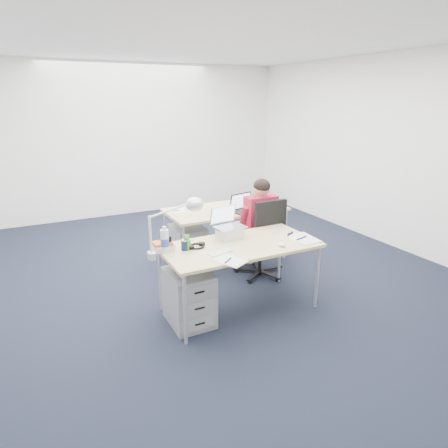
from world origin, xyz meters
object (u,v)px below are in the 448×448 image
(silver_laptop, at_px, (230,223))
(wireless_keyboard, at_px, (220,252))
(drawer_pedestal_near, at_px, (189,297))
(water_bottle, at_px, (165,239))
(cordless_phone, at_px, (170,243))
(far_cup, at_px, (243,198))
(book_stack, at_px, (163,246))
(desk_far, at_px, (226,212))
(drawer_pedestal_far, at_px, (188,246))
(desk_near, at_px, (240,249))
(dark_laptop, at_px, (246,203))
(office_chair, at_px, (261,254))
(sunglasses, at_px, (290,234))
(computer_mouse, at_px, (282,244))
(desk_lamp, at_px, (168,228))
(can_koozie, at_px, (184,245))
(seated_person, at_px, (255,225))
(bear_figurine, at_px, (187,242))
(headphones, at_px, (197,246))

(silver_laptop, height_order, wireless_keyboard, silver_laptop)
(drawer_pedestal_near, height_order, water_bottle, water_bottle)
(cordless_phone, bearing_deg, far_cup, 54.39)
(drawer_pedestal_near, xyz_separation_m, book_stack, (-0.17, 0.22, 0.50))
(desk_far, relative_size, drawer_pedestal_far, 2.91)
(desk_near, height_order, book_stack, book_stack)
(drawer_pedestal_near, bearing_deg, drawer_pedestal_far, 68.50)
(wireless_keyboard, relative_size, cordless_phone, 1.74)
(drawer_pedestal_far, height_order, book_stack, book_stack)
(drawer_pedestal_far, bearing_deg, dark_laptop, -21.17)
(office_chair, xyz_separation_m, sunglasses, (-0.03, -0.62, 0.45))
(drawer_pedestal_far, relative_size, computer_mouse, 5.12)
(office_chair, distance_m, water_bottle, 1.59)
(wireless_keyboard, xyz_separation_m, sunglasses, (0.91, 0.11, 0.01))
(computer_mouse, height_order, water_bottle, water_bottle)
(desk_lamp, bearing_deg, desk_near, -13.12)
(can_koozie, bearing_deg, desk_far, 48.25)
(seated_person, xyz_separation_m, far_cup, (0.26, 0.76, 0.16))
(drawer_pedestal_near, bearing_deg, book_stack, 128.14)
(drawer_pedestal_far, relative_size, dark_laptop, 1.60)
(seated_person, relative_size, bear_figurine, 7.63)
(desk_far, distance_m, wireless_keyboard, 1.64)
(drawer_pedestal_near, xyz_separation_m, headphones, (0.15, 0.15, 0.47))
(desk_far, height_order, water_bottle, water_bottle)
(office_chair, bearing_deg, headphones, -154.63)
(cordless_phone, distance_m, desk_lamp, 0.26)
(office_chair, distance_m, cordless_phone, 1.51)
(cordless_phone, height_order, sunglasses, cordless_phone)
(drawer_pedestal_far, bearing_deg, water_bottle, -120.69)
(dark_laptop, bearing_deg, office_chair, -104.34)
(drawer_pedestal_near, relative_size, desk_lamp, 0.97)
(book_stack, relative_size, dark_laptop, 0.57)
(seated_person, relative_size, book_stack, 6.32)
(seated_person, relative_size, headphones, 5.86)
(sunglasses, xyz_separation_m, desk_lamp, (-1.38, 0.04, 0.27))
(silver_laptop, xyz_separation_m, far_cup, (0.92, 1.32, -0.12))
(silver_laptop, relative_size, book_stack, 1.70)
(water_bottle, bearing_deg, desk_lamp, -90.00)
(desk_near, height_order, silver_laptop, silver_laptop)
(office_chair, relative_size, wireless_keyboard, 4.13)
(computer_mouse, height_order, far_cup, far_cup)
(cordless_phone, bearing_deg, sunglasses, 6.04)
(desk_near, distance_m, book_stack, 0.78)
(bear_figurine, bearing_deg, desk_lamp, -171.96)
(water_bottle, bearing_deg, desk_near, -10.64)
(can_koozie, bearing_deg, cordless_phone, 153.02)
(desk_lamp, bearing_deg, headphones, 5.87)
(drawer_pedestal_far, distance_m, cordless_phone, 1.41)
(desk_near, height_order, can_koozie, can_koozie)
(cordless_phone, relative_size, far_cup, 1.43)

